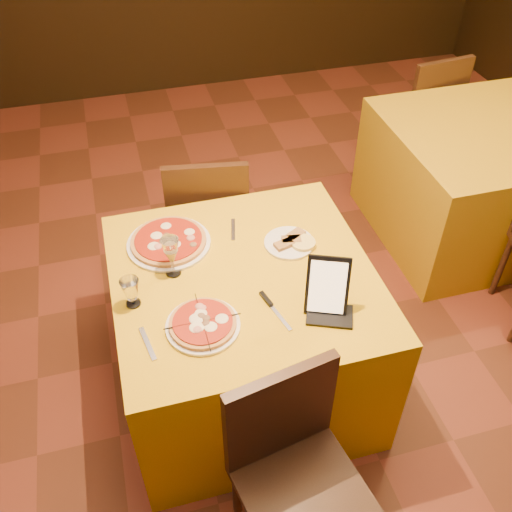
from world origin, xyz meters
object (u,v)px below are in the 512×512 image
object	(u,v)px
chair_main_near	(303,492)
chair_main_far	(208,216)
pizza_far	(169,242)
chair_side_far	(417,112)
wine_glass	(172,257)
side_table	(473,182)
pizza_near	(203,325)
main_table	(245,332)
tablet	(327,286)
water_glass	(131,293)

from	to	relation	value
chair_main_near	chair_main_far	world-z (taller)	same
pizza_far	chair_side_far	bearing A→B (deg)	33.72
chair_side_far	pizza_far	distance (m)	2.36
chair_main_near	pizza_far	distance (m)	1.18
chair_main_near	wine_glass	world-z (taller)	wine_glass
chair_side_far	pizza_far	world-z (taller)	chair_side_far
side_table	chair_side_far	bearing A→B (deg)	90.00
pizza_near	pizza_far	xyz separation A→B (m)	(-0.05, 0.51, -0.00)
chair_main_near	chair_side_far	distance (m)	2.93
side_table	chair_main_far	xyz separation A→B (m)	(-1.68, 0.00, 0.08)
main_table	chair_main_near	distance (m)	0.83
tablet	chair_main_far	bearing A→B (deg)	126.88
main_table	pizza_near	world-z (taller)	pizza_near
side_table	chair_side_far	size ratio (longest dim) A/B	1.21
side_table	chair_side_far	distance (m)	0.78
chair_main_far	water_glass	distance (m)	1.03
water_glass	side_table	bearing A→B (deg)	21.47
chair_main_far	tablet	bearing A→B (deg)	113.39
tablet	main_table	bearing A→B (deg)	157.73
chair_main_far	water_glass	bearing A→B (deg)	70.55
chair_main_far	water_glass	size ratio (longest dim) A/B	7.00
chair_main_near	pizza_near	size ratio (longest dim) A/B	3.16
side_table	wine_glass	distance (m)	2.14
main_table	wine_glass	xyz separation A→B (m)	(-0.28, 0.09, 0.47)
pizza_near	wine_glass	bearing A→B (deg)	100.42
pizza_near	chair_main_near	bearing A→B (deg)	-69.35
chair_main_far	water_glass	world-z (taller)	chair_main_far
water_glass	main_table	bearing A→B (deg)	5.90
chair_main_far	pizza_near	bearing A→B (deg)	87.31
side_table	pizza_near	world-z (taller)	pizza_near
pizza_far	wine_glass	size ratio (longest dim) A/B	1.96
side_table	tablet	size ratio (longest dim) A/B	4.51
pizza_far	tablet	world-z (taller)	tablet
main_table	chair_side_far	world-z (taller)	chair_side_far
chair_main_far	pizza_far	xyz separation A→B (m)	(-0.27, -0.53, 0.31)
chair_main_near	chair_main_far	xyz separation A→B (m)	(0.00, 1.63, 0.00)
pizza_near	chair_side_far	bearing A→B (deg)	43.70
chair_main_far	pizza_far	distance (m)	0.67
main_table	wine_glass	bearing A→B (deg)	163.22
pizza_far	tablet	xyz separation A→B (m)	(0.54, -0.54, 0.10)
chair_side_far	tablet	xyz separation A→B (m)	(-1.41, -1.84, 0.41)
chair_side_far	water_glass	world-z (taller)	chair_side_far
pizza_far	water_glass	bearing A→B (deg)	-121.06
main_table	pizza_near	bearing A→B (deg)	-132.65
chair_main_far	chair_side_far	bearing A→B (deg)	-145.81
pizza_near	tablet	bearing A→B (deg)	-3.10
pizza_near	water_glass	bearing A→B (deg)	141.66
chair_side_far	tablet	world-z (taller)	tablet
main_table	water_glass	xyz separation A→B (m)	(-0.47, -0.05, 0.44)
main_table	pizza_far	world-z (taller)	pizza_far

